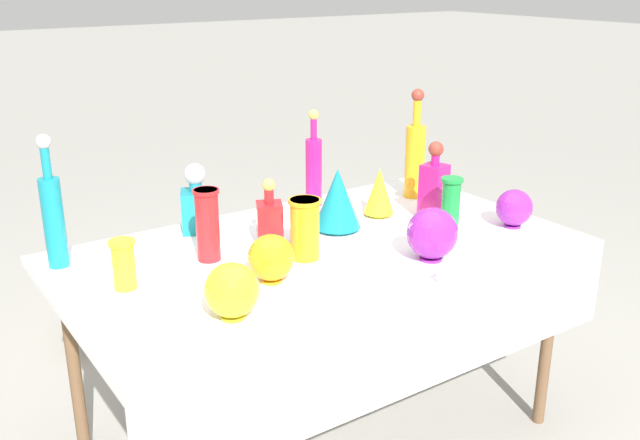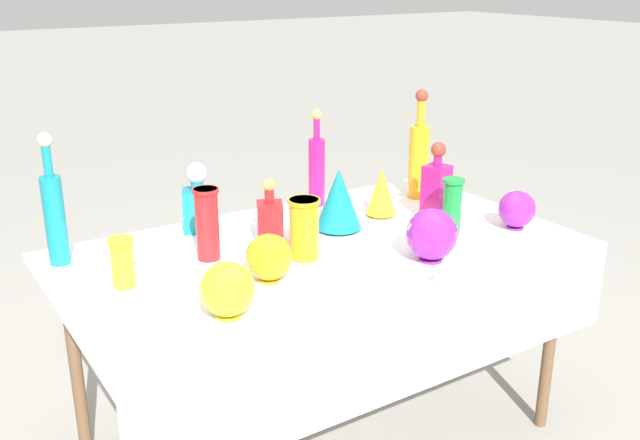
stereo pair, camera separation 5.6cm
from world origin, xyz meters
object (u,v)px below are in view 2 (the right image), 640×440
(slender_vase_3, at_px, (452,205))
(round_bowl_1, at_px, (227,289))
(tall_bottle_1, at_px, (317,168))
(slender_vase_0, at_px, (304,227))
(tall_bottle_2, at_px, (419,156))
(square_decanter_1, at_px, (270,220))
(tall_bottle_0, at_px, (54,212))
(round_bowl_2, at_px, (432,234))
(cardboard_box_behind_left, at_px, (147,303))
(square_decanter_2, at_px, (198,202))
(square_decanter_0, at_px, (436,188))
(slender_vase_1, at_px, (122,261))
(round_bowl_3, at_px, (517,209))
(round_bowl_0, at_px, (269,257))
(fluted_vase_0, at_px, (382,192))
(slender_vase_2, at_px, (207,222))
(fluted_vase_1, at_px, (339,199))

(slender_vase_3, distance_m, round_bowl_1, 0.94)
(tall_bottle_1, height_order, slender_vase_0, tall_bottle_1)
(slender_vase_0, bearing_deg, tall_bottle_2, 22.58)
(square_decanter_1, relative_size, slender_vase_0, 1.16)
(tall_bottle_0, xyz_separation_m, round_bowl_2, (1.01, -0.62, -0.08))
(round_bowl_2, distance_m, cardboard_box_behind_left, 1.70)
(square_decanter_2, bearing_deg, square_decanter_0, -25.12)
(slender_vase_0, relative_size, slender_vase_1, 1.33)
(tall_bottle_2, height_order, round_bowl_1, tall_bottle_2)
(square_decanter_2, xyz_separation_m, round_bowl_1, (-0.21, -0.67, -0.02))
(square_decanter_0, relative_size, cardboard_box_behind_left, 0.50)
(slender_vase_1, bearing_deg, cardboard_box_behind_left, 69.45)
(round_bowl_1, relative_size, round_bowl_3, 1.12)
(tall_bottle_2, xyz_separation_m, slender_vase_1, (-1.29, -0.20, -0.09))
(square_decanter_1, distance_m, round_bowl_3, 0.89)
(square_decanter_1, distance_m, round_bowl_0, 0.30)
(square_decanter_0, bearing_deg, tall_bottle_0, 165.76)
(round_bowl_2, bearing_deg, round_bowl_3, 7.70)
(tall_bottle_2, xyz_separation_m, fluted_vase_0, (-0.27, -0.11, -0.08))
(slender_vase_2, distance_m, round_bowl_2, 0.72)
(tall_bottle_0, height_order, square_decanter_0, tall_bottle_0)
(tall_bottle_1, bearing_deg, round_bowl_2, -90.09)
(round_bowl_2, bearing_deg, tall_bottle_0, 148.29)
(square_decanter_0, relative_size, fluted_vase_1, 1.30)
(square_decanter_2, bearing_deg, tall_bottle_0, -175.08)
(fluted_vase_1, bearing_deg, slender_vase_3, -40.59)
(tall_bottle_2, xyz_separation_m, square_decanter_0, (-0.12, -0.25, -0.05))
(slender_vase_0, distance_m, fluted_vase_1, 0.29)
(tall_bottle_0, height_order, slender_vase_0, tall_bottle_0)
(square_decanter_2, relative_size, slender_vase_3, 1.21)
(slender_vase_2, relative_size, round_bowl_2, 1.36)
(square_decanter_1, xyz_separation_m, round_bowl_1, (-0.36, -0.41, -0.01))
(square_decanter_1, bearing_deg, square_decanter_0, -9.59)
(slender_vase_0, bearing_deg, slender_vase_1, 169.66)
(square_decanter_0, distance_m, square_decanter_2, 0.87)
(round_bowl_2, height_order, round_bowl_3, round_bowl_2)
(slender_vase_2, height_order, fluted_vase_0, slender_vase_2)
(tall_bottle_0, distance_m, round_bowl_2, 1.19)
(slender_vase_3, distance_m, cardboard_box_behind_left, 1.67)
(tall_bottle_0, height_order, tall_bottle_1, tall_bottle_0)
(cardboard_box_behind_left, bearing_deg, square_decanter_0, -57.42)
(tall_bottle_2, distance_m, fluted_vase_0, 0.30)
(slender_vase_3, bearing_deg, round_bowl_1, -171.26)
(square_decanter_2, bearing_deg, round_bowl_3, -32.03)
(square_decanter_1, xyz_separation_m, fluted_vase_1, (0.28, -0.01, 0.03))
(cardboard_box_behind_left, bearing_deg, fluted_vase_1, -70.39)
(tall_bottle_1, xyz_separation_m, round_bowl_1, (-0.72, -0.69, -0.07))
(tall_bottle_2, relative_size, round_bowl_0, 2.98)
(cardboard_box_behind_left, bearing_deg, slender_vase_0, -83.50)
(square_decanter_1, bearing_deg, tall_bottle_1, 37.35)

